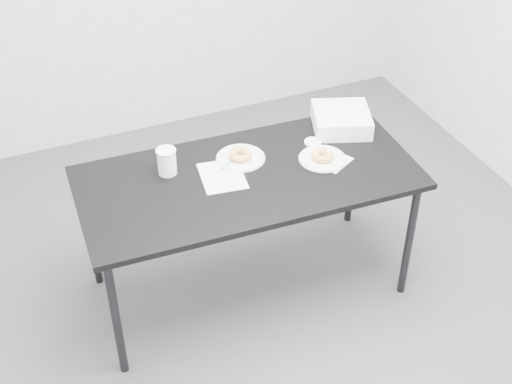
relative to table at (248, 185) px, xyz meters
name	(u,v)px	position (x,y,z in m)	size (l,w,h in m)	color
floor	(257,305)	(-0.02, -0.16, -0.72)	(4.00, 4.00, 0.00)	#46464A
table	(248,185)	(0.00, 0.00, 0.00)	(1.73, 0.87, 0.78)	black
scorecard	(222,176)	(-0.12, 0.04, 0.06)	(0.21, 0.27, 0.00)	white
logo_patch	(232,163)	(-0.04, 0.13, 0.06)	(0.04, 0.04, 0.00)	green
pen	(228,164)	(-0.06, 0.12, 0.07)	(0.01, 0.01, 0.12)	#0D9555
napkin	(331,160)	(0.44, -0.05, 0.06)	(0.17, 0.17, 0.00)	white
plate_near	(322,159)	(0.40, -0.03, 0.07)	(0.25, 0.25, 0.01)	white
donut_near	(323,155)	(0.40, -0.03, 0.09)	(0.12, 0.12, 0.04)	gold
plate_far	(241,158)	(0.02, 0.15, 0.06)	(0.25, 0.25, 0.01)	white
donut_far	(241,154)	(0.02, 0.15, 0.09)	(0.12, 0.12, 0.04)	gold
coffee_cup	(167,161)	(-0.36, 0.18, 0.13)	(0.09, 0.09, 0.14)	white
cup_lid	(313,142)	(0.43, 0.13, 0.06)	(0.09, 0.09, 0.01)	white
bakery_box	(341,120)	(0.64, 0.21, 0.11)	(0.30, 0.30, 0.10)	white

